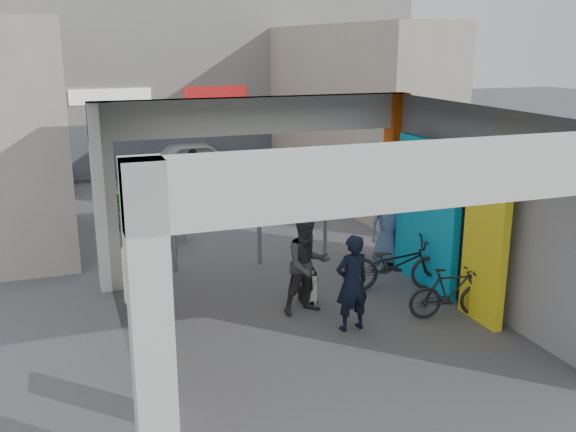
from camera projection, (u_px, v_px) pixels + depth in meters
name	position (u px, v px, depth m)	size (l,w,h in m)	color
ground	(296.00, 306.00, 11.36)	(90.00, 90.00, 0.00)	#525357
arcade_canopy	(346.00, 186.00, 10.19)	(6.40, 6.45, 6.40)	beige
far_building	(161.00, 57.00, 23.02)	(18.00, 4.08, 8.00)	white
plaza_bldg_left	(24.00, 125.00, 16.05)	(2.00, 9.00, 5.00)	#B2AB94
plaza_bldg_right	(350.00, 112.00, 18.98)	(2.00, 9.00, 5.00)	#B2AB94
bollard_left	(175.00, 251.00, 12.95)	(0.09, 0.09, 0.89)	#979A9F
bollard_center	(259.00, 242.00, 13.42)	(0.09, 0.09, 0.93)	#979A9F
bollard_right	(325.00, 233.00, 14.03)	(0.09, 0.09, 0.94)	#979A9F
advert_board_near	(164.00, 383.00, 7.82)	(0.10, 0.55, 1.00)	white
advert_board_far	(127.00, 271.00, 11.61)	(0.19, 0.56, 1.00)	white
cafe_set	(151.00, 232.00, 14.65)	(1.54, 1.24, 0.93)	#A3A3A8
produce_stand	(131.00, 213.00, 16.24)	(1.30, 0.71, 0.86)	black
crate_stack	(215.00, 199.00, 17.93)	(0.55, 0.51, 0.56)	#195A1B
border_collie	(309.00, 288.00, 11.40)	(0.26, 0.51, 0.71)	black
man_with_dog	(352.00, 283.00, 10.24)	(0.58, 0.38, 1.60)	black
man_back_turned	(307.00, 265.00, 10.89)	(0.83, 0.65, 1.72)	#363639
man_elderly	(389.00, 225.00, 13.31)	(0.83, 0.54, 1.70)	#51729E
man_crates	(194.00, 178.00, 17.93)	(0.98, 0.41, 1.67)	black
bicycle_front	(395.00, 264.00, 11.96)	(0.68, 1.95, 1.02)	black
bicycle_rear	(451.00, 293.00, 10.79)	(0.42, 1.47, 0.88)	black
white_van	(199.00, 159.00, 21.88)	(1.52, 3.77, 1.28)	silver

